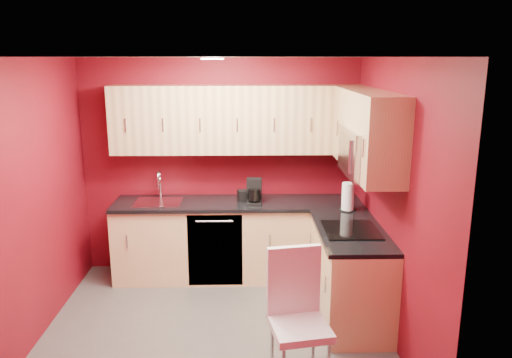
{
  "coord_description": "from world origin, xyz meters",
  "views": [
    {
      "loc": [
        0.29,
        -4.23,
        2.5
      ],
      "look_at": [
        0.39,
        0.55,
        1.33
      ],
      "focal_mm": 35.0,
      "sensor_mm": 36.0,
      "label": 1
    }
  ],
  "objects_px": {
    "paper_towel": "(348,197)",
    "napkin_holder": "(243,196)",
    "sink": "(158,199)",
    "coffee_maker": "(254,192)",
    "microwave": "(367,152)",
    "dining_chair": "(300,321)"
  },
  "relations": [
    {
      "from": "microwave",
      "to": "paper_towel",
      "type": "distance_m",
      "value": 0.87
    },
    {
      "from": "microwave",
      "to": "coffee_maker",
      "type": "relative_size",
      "value": 2.73
    },
    {
      "from": "sink",
      "to": "napkin_holder",
      "type": "xyz_separation_m",
      "value": [
        0.96,
        0.01,
        0.03
      ]
    },
    {
      "from": "microwave",
      "to": "napkin_holder",
      "type": "xyz_separation_m",
      "value": [
        -1.13,
        1.01,
        -0.69
      ]
    },
    {
      "from": "microwave",
      "to": "sink",
      "type": "xyz_separation_m",
      "value": [
        -2.09,
        1.0,
        -0.72
      ]
    },
    {
      "from": "dining_chair",
      "to": "microwave",
      "type": "bearing_deg",
      "value": 44.7
    },
    {
      "from": "microwave",
      "to": "dining_chair",
      "type": "bearing_deg",
      "value": -125.25
    },
    {
      "from": "sink",
      "to": "dining_chair",
      "type": "height_order",
      "value": "sink"
    },
    {
      "from": "dining_chair",
      "to": "coffee_maker",
      "type": "bearing_deg",
      "value": 89.55
    },
    {
      "from": "coffee_maker",
      "to": "paper_towel",
      "type": "xyz_separation_m",
      "value": [
        0.99,
        -0.27,
        0.01
      ]
    },
    {
      "from": "paper_towel",
      "to": "microwave",
      "type": "bearing_deg",
      "value": -87.89
    },
    {
      "from": "microwave",
      "to": "dining_chair",
      "type": "height_order",
      "value": "microwave"
    },
    {
      "from": "napkin_holder",
      "to": "sink",
      "type": "bearing_deg",
      "value": -179.47
    },
    {
      "from": "coffee_maker",
      "to": "napkin_holder",
      "type": "distance_m",
      "value": 0.18
    },
    {
      "from": "sink",
      "to": "coffee_maker",
      "type": "height_order",
      "value": "sink"
    },
    {
      "from": "sink",
      "to": "coffee_maker",
      "type": "bearing_deg",
      "value": -5.44
    },
    {
      "from": "coffee_maker",
      "to": "napkin_holder",
      "type": "height_order",
      "value": "coffee_maker"
    },
    {
      "from": "microwave",
      "to": "paper_towel",
      "type": "xyz_separation_m",
      "value": [
        -0.02,
        0.63,
        -0.6
      ]
    },
    {
      "from": "coffee_maker",
      "to": "napkin_holder",
      "type": "bearing_deg",
      "value": 141.18
    },
    {
      "from": "paper_towel",
      "to": "napkin_holder",
      "type": "bearing_deg",
      "value": 160.91
    },
    {
      "from": "microwave",
      "to": "sink",
      "type": "distance_m",
      "value": 2.43
    },
    {
      "from": "napkin_holder",
      "to": "paper_towel",
      "type": "xyz_separation_m",
      "value": [
        1.11,
        -0.38,
        0.09
      ]
    }
  ]
}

